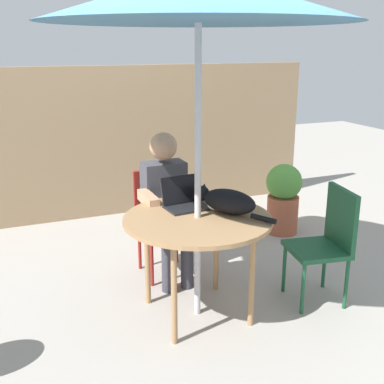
{
  "coord_description": "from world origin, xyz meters",
  "views": [
    {
      "loc": [
        -1.23,
        -2.87,
        1.88
      ],
      "look_at": [
        0.0,
        0.1,
        0.89
      ],
      "focal_mm": 45.5,
      "sensor_mm": 36.0,
      "label": 1
    }
  ],
  "objects_px": {
    "chair_empty": "(328,237)",
    "potted_plant_by_chair": "(283,197)",
    "patio_table": "(198,225)",
    "cat": "(226,201)",
    "laptop": "(184,198)",
    "chair_occupied": "(161,214)",
    "person_seated": "(167,200)"
  },
  "relations": [
    {
      "from": "chair_empty",
      "to": "potted_plant_by_chair",
      "type": "xyz_separation_m",
      "value": [
        0.46,
        1.3,
        -0.12
      ]
    },
    {
      "from": "patio_table",
      "to": "chair_empty",
      "type": "distance_m",
      "value": 1.01
    },
    {
      "from": "cat",
      "to": "laptop",
      "type": "bearing_deg",
      "value": 133.7
    },
    {
      "from": "patio_table",
      "to": "laptop",
      "type": "distance_m",
      "value": 0.27
    },
    {
      "from": "chair_occupied",
      "to": "chair_empty",
      "type": "distance_m",
      "value": 1.36
    },
    {
      "from": "chair_occupied",
      "to": "potted_plant_by_chair",
      "type": "height_order",
      "value": "chair_occupied"
    },
    {
      "from": "chair_occupied",
      "to": "chair_empty",
      "type": "relative_size",
      "value": 1.0
    },
    {
      "from": "chair_empty",
      "to": "chair_occupied",
      "type": "bearing_deg",
      "value": 135.67
    },
    {
      "from": "patio_table",
      "to": "laptop",
      "type": "height_order",
      "value": "laptop"
    },
    {
      "from": "chair_occupied",
      "to": "person_seated",
      "type": "xyz_separation_m",
      "value": [
        0.0,
        -0.16,
        0.17
      ]
    },
    {
      "from": "chair_occupied",
      "to": "cat",
      "type": "height_order",
      "value": "cat"
    },
    {
      "from": "chair_occupied",
      "to": "cat",
      "type": "bearing_deg",
      "value": -74.14
    },
    {
      "from": "cat",
      "to": "potted_plant_by_chair",
      "type": "distance_m",
      "value": 1.71
    },
    {
      "from": "person_seated",
      "to": "cat",
      "type": "distance_m",
      "value": 0.67
    },
    {
      "from": "patio_table",
      "to": "chair_empty",
      "type": "height_order",
      "value": "chair_empty"
    },
    {
      "from": "cat",
      "to": "potted_plant_by_chair",
      "type": "height_order",
      "value": "cat"
    },
    {
      "from": "patio_table",
      "to": "person_seated",
      "type": "bearing_deg",
      "value": 90.0
    },
    {
      "from": "chair_occupied",
      "to": "person_seated",
      "type": "height_order",
      "value": "person_seated"
    },
    {
      "from": "person_seated",
      "to": "chair_empty",
      "type": "bearing_deg",
      "value": -39.22
    },
    {
      "from": "laptop",
      "to": "potted_plant_by_chair",
      "type": "relative_size",
      "value": 0.44
    },
    {
      "from": "laptop",
      "to": "cat",
      "type": "relative_size",
      "value": 0.55
    },
    {
      "from": "patio_table",
      "to": "laptop",
      "type": "bearing_deg",
      "value": 90.99
    },
    {
      "from": "chair_occupied",
      "to": "person_seated",
      "type": "bearing_deg",
      "value": -90.0
    },
    {
      "from": "patio_table",
      "to": "chair_occupied",
      "type": "height_order",
      "value": "chair_occupied"
    },
    {
      "from": "laptop",
      "to": "cat",
      "type": "bearing_deg",
      "value": -46.3
    },
    {
      "from": "laptop",
      "to": "chair_empty",
      "type": "bearing_deg",
      "value": -22.97
    },
    {
      "from": "potted_plant_by_chair",
      "to": "chair_occupied",
      "type": "bearing_deg",
      "value": -166.39
    },
    {
      "from": "person_seated",
      "to": "cat",
      "type": "height_order",
      "value": "person_seated"
    },
    {
      "from": "chair_empty",
      "to": "person_seated",
      "type": "xyz_separation_m",
      "value": [
        -0.98,
        0.8,
        0.17
      ]
    },
    {
      "from": "laptop",
      "to": "potted_plant_by_chair",
      "type": "xyz_separation_m",
      "value": [
        1.44,
        0.89,
        -0.42
      ]
    },
    {
      "from": "chair_empty",
      "to": "cat",
      "type": "height_order",
      "value": "cat"
    },
    {
      "from": "patio_table",
      "to": "person_seated",
      "type": "distance_m",
      "value": 0.62
    }
  ]
}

